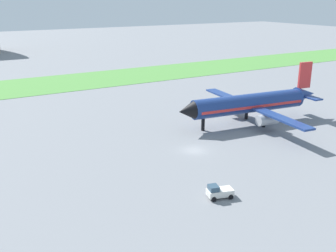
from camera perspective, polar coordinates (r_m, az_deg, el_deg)
ground_plane at (r=73.12m, az=3.80°, el=-3.49°), size 600.00×600.00×0.00m
grass_taxiway_strip at (r=136.27m, az=-13.56°, el=6.19°), size 360.00×28.00×0.08m
airplane_midfield_jet at (r=88.91m, az=11.88°, el=3.18°), size 35.49×36.09×12.76m
pushback_tug_near_gate at (r=56.54m, az=7.30°, el=-9.32°), size 3.94×2.80×1.95m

